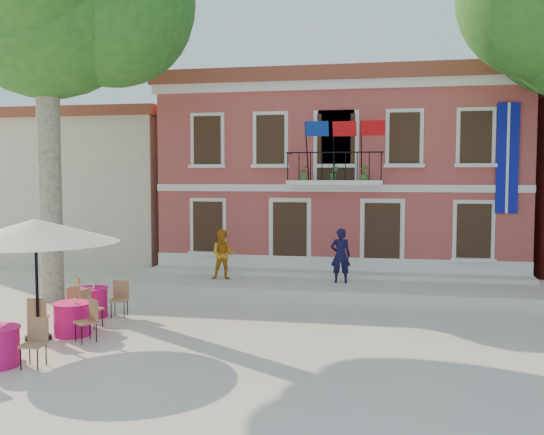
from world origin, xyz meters
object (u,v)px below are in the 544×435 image
(cafe_table_3, at_px, (72,317))
(pedestrian_navy, at_px, (341,256))
(pedestrian_orange, at_px, (223,254))
(patio_umbrella, at_px, (35,231))
(cafe_table_0, at_px, (91,301))

(cafe_table_3, bearing_deg, pedestrian_navy, 48.43)
(pedestrian_orange, bearing_deg, patio_umbrella, -122.24)
(patio_umbrella, relative_size, pedestrian_navy, 2.12)
(pedestrian_navy, distance_m, cafe_table_0, 7.82)
(pedestrian_navy, bearing_deg, pedestrian_orange, -7.21)
(patio_umbrella, distance_m, cafe_table_0, 3.08)
(cafe_table_0, relative_size, cafe_table_3, 1.00)
(cafe_table_0, bearing_deg, pedestrian_navy, 36.95)
(patio_umbrella, distance_m, cafe_table_3, 2.19)
(pedestrian_navy, bearing_deg, patio_umbrella, 38.78)
(pedestrian_navy, xyz_separation_m, cafe_table_0, (-6.22, -4.68, -0.75))
(cafe_table_0, bearing_deg, pedestrian_orange, 62.60)
(cafe_table_0, xyz_separation_m, cafe_table_3, (0.47, -1.81, 0.00))
(patio_umbrella, xyz_separation_m, pedestrian_navy, (6.34, 6.97, -1.31))
(pedestrian_navy, height_order, cafe_table_3, pedestrian_navy)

